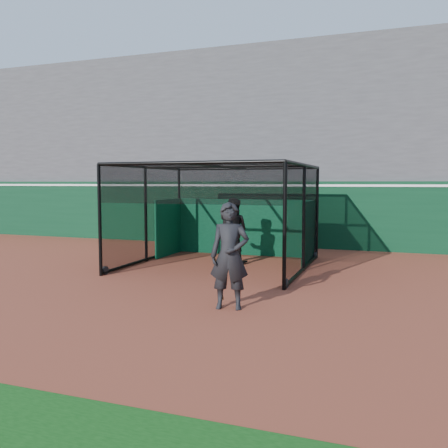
% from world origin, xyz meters
% --- Properties ---
extents(ground, '(120.00, 120.00, 0.00)m').
position_xyz_m(ground, '(0.00, 0.00, 0.00)').
color(ground, brown).
rests_on(ground, ground).
extents(outfield_wall, '(50.00, 0.50, 2.50)m').
position_xyz_m(outfield_wall, '(0.00, 8.50, 1.29)').
color(outfield_wall, '#09341B').
rests_on(outfield_wall, ground).
extents(grandstand, '(50.00, 7.85, 8.95)m').
position_xyz_m(grandstand, '(0.00, 12.27, 4.48)').
color(grandstand, '#4C4C4F').
rests_on(grandstand, ground).
extents(batting_cage, '(5.00, 5.01, 2.93)m').
position_xyz_m(batting_cage, '(0.30, 3.66, 1.46)').
color(batting_cage, black).
rests_on(batting_cage, ground).
extents(batter, '(0.99, 0.78, 1.99)m').
position_xyz_m(batter, '(0.49, 4.24, 0.99)').
color(batter, black).
rests_on(batter, ground).
extents(on_deck_player, '(0.84, 0.64, 2.08)m').
position_xyz_m(on_deck_player, '(2.10, -0.76, 1.04)').
color(on_deck_player, black).
rests_on(on_deck_player, ground).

